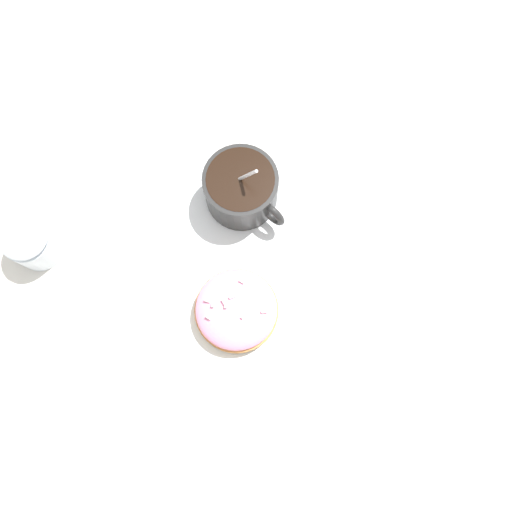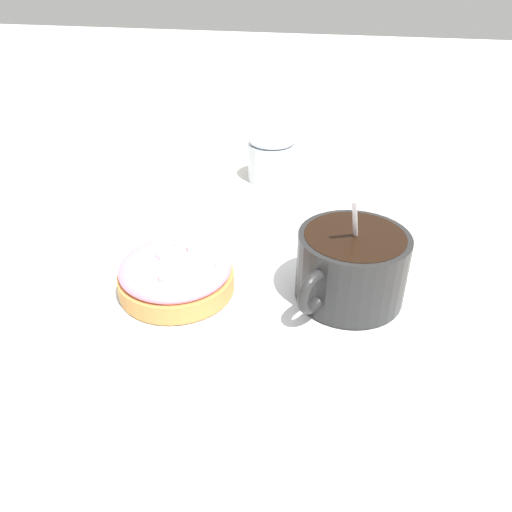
# 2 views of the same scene
# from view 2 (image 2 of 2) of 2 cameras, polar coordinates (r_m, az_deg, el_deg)

# --- Properties ---
(ground_plane) EXTENTS (3.00, 3.00, 0.00)m
(ground_plane) POSITION_cam_2_polar(r_m,az_deg,el_deg) (0.45, 0.29, -4.70)
(ground_plane) COLOR silver
(paper_napkin) EXTENTS (0.31, 0.30, 0.00)m
(paper_napkin) POSITION_cam_2_polar(r_m,az_deg,el_deg) (0.45, 0.29, -4.54)
(paper_napkin) COLOR white
(paper_napkin) RESTS_ON ground_plane
(coffee_cup) EXTENTS (0.09, 0.11, 0.10)m
(coffee_cup) POSITION_cam_2_polar(r_m,az_deg,el_deg) (0.43, 10.80, -0.91)
(coffee_cup) COLOR black
(coffee_cup) RESTS_ON paper_napkin
(frosted_pastry) EXTENTS (0.10, 0.10, 0.04)m
(frosted_pastry) POSITION_cam_2_polar(r_m,az_deg,el_deg) (0.45, -9.15, -1.86)
(frosted_pastry) COLOR #C18442
(frosted_pastry) RESTS_ON paper_napkin
(sugar_bowl) EXTENTS (0.06, 0.06, 0.07)m
(sugar_bowl) POSITION_cam_2_polar(r_m,az_deg,el_deg) (0.66, 1.82, 11.46)
(sugar_bowl) COLOR silver
(sugar_bowl) RESTS_ON ground_plane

